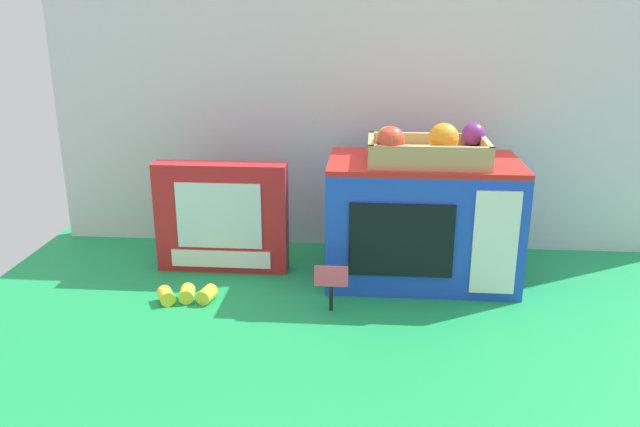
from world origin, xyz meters
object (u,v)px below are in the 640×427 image
(food_groups_crate, at_px, (425,148))
(loose_toy_banana, at_px, (187,295))
(price_sign, at_px, (331,281))
(cookie_set_box, at_px, (222,218))
(toy_microwave, at_px, (422,220))

(food_groups_crate, height_order, loose_toy_banana, food_groups_crate)
(price_sign, height_order, loose_toy_banana, price_sign)
(cookie_set_box, bearing_deg, toy_microwave, -1.40)
(toy_microwave, distance_m, price_sign, 0.28)
(toy_microwave, bearing_deg, cookie_set_box, 178.60)
(loose_toy_banana, bearing_deg, price_sign, -3.09)
(food_groups_crate, relative_size, loose_toy_banana, 1.97)
(toy_microwave, xyz_separation_m, food_groups_crate, (-0.00, -0.03, 0.17))
(cookie_set_box, relative_size, loose_toy_banana, 2.38)
(loose_toy_banana, bearing_deg, food_groups_crate, 15.55)
(toy_microwave, distance_m, food_groups_crate, 0.18)
(cookie_set_box, height_order, loose_toy_banana, cookie_set_box)
(price_sign, distance_m, loose_toy_banana, 0.32)
(food_groups_crate, height_order, cookie_set_box, food_groups_crate)
(toy_microwave, relative_size, loose_toy_banana, 3.24)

